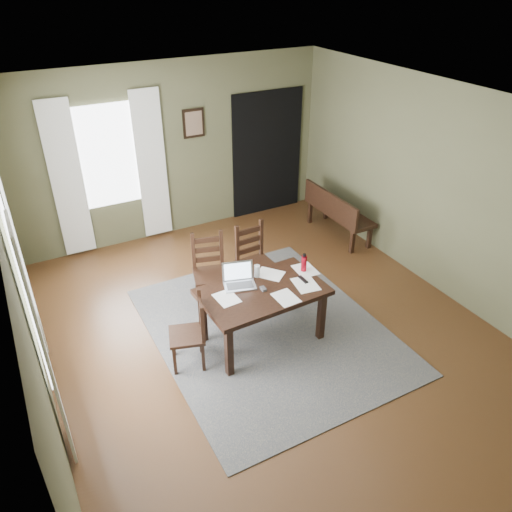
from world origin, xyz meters
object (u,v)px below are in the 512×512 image
chair_end (191,333)px  chair_back_right (255,261)px  dining_table (263,296)px  laptop (239,279)px  bench (336,210)px  water_bottle (304,263)px  chair_back_left (210,271)px

chair_end → chair_back_right: size_ratio=0.89×
dining_table → laptop: 0.33m
chair_back_right → chair_end: bearing=-147.7°
dining_table → chair_back_right: (0.39, 0.92, -0.14)m
dining_table → bench: bench is taller
dining_table → water_bottle: bearing=8.9°
chair_end → laptop: 0.82m
water_bottle → laptop: bearing=171.4°
chair_back_left → bench: size_ratio=0.71×
chair_end → chair_back_right: 1.56m
chair_back_left → chair_back_right: chair_back_right is taller
dining_table → water_bottle: water_bottle is taller
chair_back_left → water_bottle: size_ratio=4.19×
dining_table → chair_back_right: chair_back_right is taller
bench → water_bottle: size_ratio=5.89×
chair_end → chair_back_right: chair_back_right is taller
dining_table → bench: bearing=34.8°
chair_end → bench: (3.17, 1.70, 0.03)m
bench → chair_back_left: bearing=106.1°
dining_table → laptop: laptop is taller
chair_back_right → water_bottle: (0.23, -0.80, 0.34)m
chair_back_left → water_bottle: bearing=-29.9°
dining_table → chair_back_left: (-0.23, 0.98, -0.15)m
chair_back_left → bench: 2.62m
dining_table → chair_back_left: chair_back_left is taller
chair_back_left → water_bottle: (0.85, -0.86, 0.34)m
dining_table → chair_back_right: 1.01m
dining_table → chair_end: (-0.88, 0.01, -0.20)m
bench → water_bottle: 2.33m
laptop → water_bottle: (0.80, -0.12, 0.04)m
bench → laptop: size_ratio=3.25×
chair_back_left → chair_back_right: bearing=9.7°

